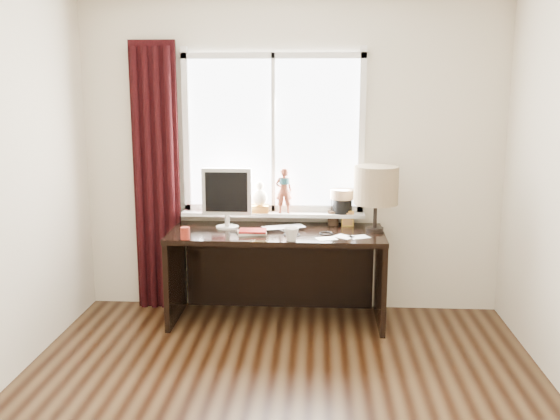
# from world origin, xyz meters

# --- Properties ---
(wall_back) EXTENTS (3.50, 0.00, 2.60)m
(wall_back) POSITION_xyz_m (0.00, 2.00, 1.30)
(wall_back) COLOR beige
(wall_back) RESTS_ON ground
(wall_front) EXTENTS (3.50, 0.00, 2.60)m
(wall_front) POSITION_xyz_m (0.00, -2.00, 1.30)
(wall_front) COLOR beige
(wall_front) RESTS_ON ground
(laptop) EXTENTS (0.39, 0.32, 0.03)m
(laptop) POSITION_xyz_m (-0.05, 1.69, 0.76)
(laptop) COLOR silver
(laptop) RESTS_ON desk
(mug) EXTENTS (0.14, 0.14, 0.11)m
(mug) POSITION_xyz_m (0.03, 1.33, 0.80)
(mug) COLOR white
(mug) RESTS_ON desk
(red_cup) EXTENTS (0.07, 0.07, 0.09)m
(red_cup) POSITION_xyz_m (-0.77, 1.33, 0.80)
(red_cup) COLOR maroon
(red_cup) RESTS_ON desk
(window) EXTENTS (1.52, 0.20, 1.40)m
(window) POSITION_xyz_m (-0.13, 1.95, 1.31)
(window) COLOR white
(window) RESTS_ON ground
(curtain) EXTENTS (0.38, 0.09, 2.25)m
(curtain) POSITION_xyz_m (-1.13, 1.91, 1.12)
(curtain) COLOR black
(curtain) RESTS_ON floor
(desk) EXTENTS (1.70, 0.70, 0.75)m
(desk) POSITION_xyz_m (-0.10, 1.73, 0.51)
(desk) COLOR black
(desk) RESTS_ON floor
(monitor) EXTENTS (0.40, 0.18, 0.49)m
(monitor) POSITION_xyz_m (-0.51, 1.72, 1.03)
(monitor) COLOR beige
(monitor) RESTS_ON desk
(notebook_stack) EXTENTS (0.25, 0.20, 0.03)m
(notebook_stack) POSITION_xyz_m (-0.29, 1.54, 0.77)
(notebook_stack) COLOR beige
(notebook_stack) RESTS_ON desk
(brush_holder) EXTENTS (0.09, 0.09, 0.25)m
(brush_holder) POSITION_xyz_m (0.35, 1.89, 0.81)
(brush_holder) COLOR black
(brush_holder) RESTS_ON desk
(icon_frame) EXTENTS (0.10, 0.03, 0.13)m
(icon_frame) POSITION_xyz_m (0.47, 1.84, 0.81)
(icon_frame) COLOR gold
(icon_frame) RESTS_ON desk
(table_lamp) EXTENTS (0.35, 0.35, 0.52)m
(table_lamp) POSITION_xyz_m (0.68, 1.69, 1.11)
(table_lamp) COLOR black
(table_lamp) RESTS_ON desk
(loose_papers) EXTENTS (0.43, 0.24, 0.00)m
(loose_papers) POSITION_xyz_m (0.42, 1.45, 0.75)
(loose_papers) COLOR white
(loose_papers) RESTS_ON desk
(desk_cables) EXTENTS (0.43, 0.49, 0.01)m
(desk_cables) POSITION_xyz_m (0.10, 1.61, 0.75)
(desk_cables) COLOR black
(desk_cables) RESTS_ON desk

